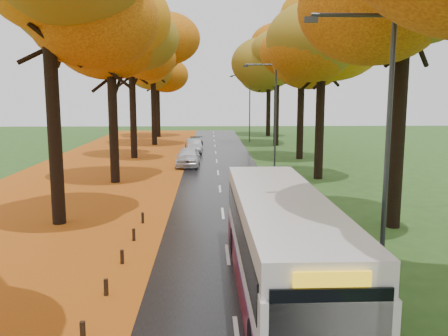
{
  "coord_description": "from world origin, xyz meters",
  "views": [
    {
      "loc": [
        -0.66,
        -4.66,
        5.91
      ],
      "look_at": [
        0.0,
        16.09,
        2.6
      ],
      "focal_mm": 38.0,
      "sensor_mm": 36.0,
      "label": 1
    }
  ],
  "objects_px": {
    "car_white": "(188,157)",
    "car_dark": "(194,143)",
    "car_silver": "(194,146)",
    "streetlamp_far": "(248,103)",
    "bus": "(281,242)",
    "streetlamp_near": "(379,137)",
    "streetlamp_mid": "(272,109)"
  },
  "relations": [
    {
      "from": "car_white",
      "to": "car_dark",
      "type": "height_order",
      "value": "car_white"
    },
    {
      "from": "car_silver",
      "to": "streetlamp_far",
      "type": "bearing_deg",
      "value": 51.6
    },
    {
      "from": "streetlamp_far",
      "to": "car_dark",
      "type": "height_order",
      "value": "streetlamp_far"
    },
    {
      "from": "bus",
      "to": "car_dark",
      "type": "relative_size",
      "value": 2.88
    },
    {
      "from": "streetlamp_near",
      "to": "car_silver",
      "type": "height_order",
      "value": "streetlamp_near"
    },
    {
      "from": "streetlamp_far",
      "to": "bus",
      "type": "height_order",
      "value": "streetlamp_far"
    },
    {
      "from": "car_dark",
      "to": "streetlamp_near",
      "type": "bearing_deg",
      "value": -74.85
    },
    {
      "from": "streetlamp_far",
      "to": "car_dark",
      "type": "distance_m",
      "value": 9.69
    },
    {
      "from": "streetlamp_far",
      "to": "car_silver",
      "type": "xyz_separation_m",
      "value": [
        -6.13,
        -9.73,
        -4.01
      ]
    },
    {
      "from": "streetlamp_far",
      "to": "car_silver",
      "type": "bearing_deg",
      "value": -122.21
    },
    {
      "from": "car_silver",
      "to": "car_dark",
      "type": "distance_m",
      "value": 3.51
    },
    {
      "from": "streetlamp_mid",
      "to": "bus",
      "type": "xyz_separation_m",
      "value": [
        -2.51,
        -21.35,
        -3.14
      ]
    },
    {
      "from": "streetlamp_near",
      "to": "car_white",
      "type": "bearing_deg",
      "value": 104.0
    },
    {
      "from": "bus",
      "to": "car_white",
      "type": "xyz_separation_m",
      "value": [
        -3.79,
        24.6,
        -0.76
      ]
    },
    {
      "from": "bus",
      "to": "streetlamp_far",
      "type": "bearing_deg",
      "value": 86.16
    },
    {
      "from": "car_white",
      "to": "streetlamp_near",
      "type": "bearing_deg",
      "value": -74.42
    },
    {
      "from": "bus",
      "to": "streetlamp_near",
      "type": "bearing_deg",
      "value": -15.01
    },
    {
      "from": "bus",
      "to": "car_silver",
      "type": "xyz_separation_m",
      "value": [
        -3.62,
        33.62,
        -0.87
      ]
    },
    {
      "from": "streetlamp_mid",
      "to": "streetlamp_far",
      "type": "xyz_separation_m",
      "value": [
        0.0,
        22.0,
        0.0
      ]
    },
    {
      "from": "car_silver",
      "to": "car_dark",
      "type": "bearing_deg",
      "value": 84.71
    },
    {
      "from": "streetlamp_near",
      "to": "bus",
      "type": "bearing_deg",
      "value": 165.51
    },
    {
      "from": "streetlamp_far",
      "to": "car_white",
      "type": "relative_size",
      "value": 1.77
    },
    {
      "from": "car_white",
      "to": "car_dark",
      "type": "relative_size",
      "value": 1.17
    },
    {
      "from": "streetlamp_near",
      "to": "streetlamp_mid",
      "type": "relative_size",
      "value": 1.0
    },
    {
      "from": "streetlamp_far",
      "to": "car_dark",
      "type": "relative_size",
      "value": 2.07
    },
    {
      "from": "streetlamp_far",
      "to": "streetlamp_mid",
      "type": "bearing_deg",
      "value": -90.0
    },
    {
      "from": "streetlamp_mid",
      "to": "car_dark",
      "type": "height_order",
      "value": "streetlamp_mid"
    },
    {
      "from": "streetlamp_near",
      "to": "streetlamp_mid",
      "type": "height_order",
      "value": "same"
    },
    {
      "from": "bus",
      "to": "car_dark",
      "type": "height_order",
      "value": "bus"
    },
    {
      "from": "streetlamp_far",
      "to": "car_white",
      "type": "height_order",
      "value": "streetlamp_far"
    },
    {
      "from": "bus",
      "to": "car_silver",
      "type": "relative_size",
      "value": 2.77
    },
    {
      "from": "streetlamp_near",
      "to": "car_white",
      "type": "xyz_separation_m",
      "value": [
        -6.3,
        25.25,
        -3.9
      ]
    }
  ]
}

